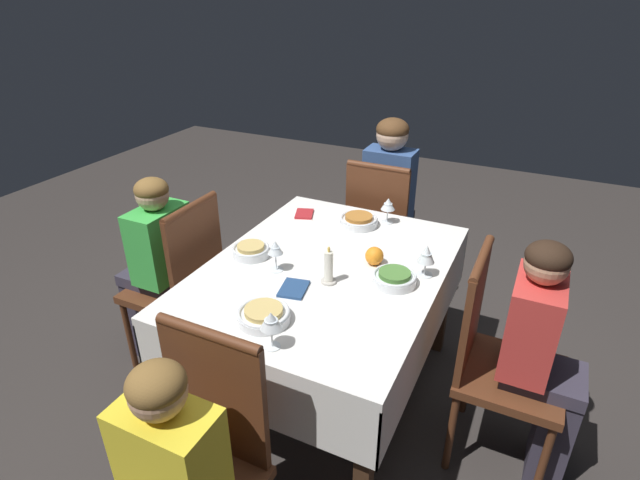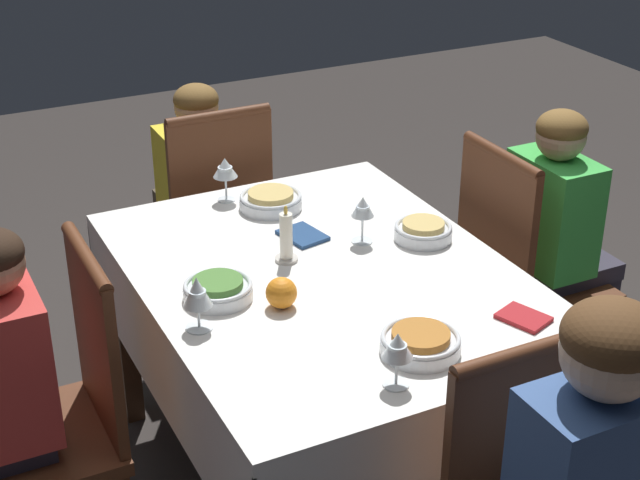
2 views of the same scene
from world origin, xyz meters
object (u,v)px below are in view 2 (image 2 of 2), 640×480
person_child_yellow (196,194)px  bowl_east (420,342)px  wine_glass_east (397,348)px  chair_south (60,412)px  napkin_spare_side (303,235)px  bowl_north (423,231)px  wine_glass_south (197,294)px  bowl_west (271,200)px  wine_glass_north (363,209)px  orange_fruit (281,293)px  chair_north (520,269)px  dining_table (325,302)px  chair_west (212,216)px  wine_glass_west (225,169)px  napkin_red_folded (524,318)px  person_child_green (563,245)px  bowl_south (218,290)px

person_child_yellow → bowl_east: 1.59m
bowl_east → wine_glass_east: wine_glass_east is taller
chair_south → napkin_spare_side: 0.87m
bowl_north → wine_glass_south: (0.18, -0.78, 0.07)m
bowl_north → bowl_west: size_ratio=0.86×
wine_glass_north → bowl_west: 0.38m
wine_glass_north → bowl_west: size_ratio=0.73×
bowl_east → orange_fruit: orange_fruit is taller
person_child_yellow → orange_fruit: bearing=81.0°
wine_glass_east → chair_north: bearing=127.0°
person_child_yellow → napkin_spare_side: 0.91m
orange_fruit → bowl_north: bearing=107.8°
wine_glass_east → wine_glass_south: wine_glass_south is taller
dining_table → bowl_west: (-0.46, 0.04, 0.12)m
chair_west → person_child_yellow: 0.17m
wine_glass_east → bowl_north: (-0.61, 0.45, -0.07)m
person_child_yellow → bowl_west: size_ratio=4.99×
bowl_east → wine_glass_west: 1.05m
chair_north → orange_fruit: bearing=102.6°
chair_north → chair_south: bearing=93.8°
wine_glass_west → napkin_red_folded: wine_glass_west is taller
wine_glass_south → person_child_green: bearing=99.1°
wine_glass_east → bowl_north: bearing=143.5°
person_child_yellow → bowl_south: 1.18m
dining_table → person_child_green: size_ratio=1.26×
wine_glass_north → chair_north: bearing=87.5°
chair_west → napkin_spare_side: bearing=92.6°
chair_south → wine_glass_west: (-0.59, 0.70, 0.33)m
wine_glass_north → napkin_spare_side: bearing=-126.3°
dining_table → bowl_north: 0.38m
dining_table → wine_glass_south: bearing=-74.0°
wine_glass_east → wine_glass_west: 1.14m
chair_north → wine_glass_west: (-0.48, -0.84, 0.33)m
dining_table → bowl_west: bowl_west is taller
bowl_east → wine_glass_south: bearing=-127.6°
bowl_east → orange_fruit: (-0.35, -0.21, 0.01)m
chair_north → person_child_yellow: size_ratio=0.97×
chair_north → chair_south: 1.54m
chair_north → chair_west: (-0.84, -0.76, 0.00)m
wine_glass_west → orange_fruit: bearing=-9.8°
chair_south → napkin_spare_side: size_ratio=6.20×
person_child_yellow → wine_glass_east: 1.70m
dining_table → bowl_west: bearing=175.2°
bowl_south → orange_fruit: bearing=49.7°
chair_south → bowl_west: bearing=120.1°
chair_west → wine_glass_east: bearing=86.0°
wine_glass_west → bowl_east: bearing=5.1°
wine_glass_north → napkin_spare_side: (-0.11, -0.15, -0.10)m
wine_glass_south → bowl_south: bearing=140.0°
wine_glass_east → napkin_red_folded: bearing=103.2°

